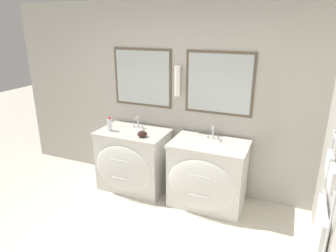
{
  "coord_description": "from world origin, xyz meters",
  "views": [
    {
      "loc": [
        1.47,
        -1.71,
        2.3
      ],
      "look_at": [
        0.13,
        1.43,
        1.12
      ],
      "focal_mm": 32.0,
      "sensor_mm": 36.0,
      "label": 1
    }
  ],
  "objects_px": {
    "amenity_bowl": "(142,134)",
    "vanity_left": "(132,160)",
    "toiletry_bottle": "(110,124)",
    "vanity_right": "(207,175)"
  },
  "relations": [
    {
      "from": "toiletry_bottle",
      "to": "vanity_left",
      "type": "bearing_deg",
      "value": 11.5
    },
    {
      "from": "vanity_left",
      "to": "toiletry_bottle",
      "type": "xyz_separation_m",
      "value": [
        -0.31,
        -0.06,
        0.52
      ]
    },
    {
      "from": "vanity_right",
      "to": "toiletry_bottle",
      "type": "height_order",
      "value": "toiletry_bottle"
    },
    {
      "from": "amenity_bowl",
      "to": "vanity_left",
      "type": "bearing_deg",
      "value": 156.77
    },
    {
      "from": "amenity_bowl",
      "to": "toiletry_bottle",
      "type": "bearing_deg",
      "value": 176.33
    },
    {
      "from": "vanity_right",
      "to": "amenity_bowl",
      "type": "distance_m",
      "value": 1.0
    },
    {
      "from": "vanity_right",
      "to": "toiletry_bottle",
      "type": "distance_m",
      "value": 1.51
    },
    {
      "from": "vanity_left",
      "to": "amenity_bowl",
      "type": "distance_m",
      "value": 0.53
    },
    {
      "from": "toiletry_bottle",
      "to": "vanity_right",
      "type": "bearing_deg",
      "value": 2.53
    },
    {
      "from": "vanity_left",
      "to": "toiletry_bottle",
      "type": "bearing_deg",
      "value": -168.5
    }
  ]
}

